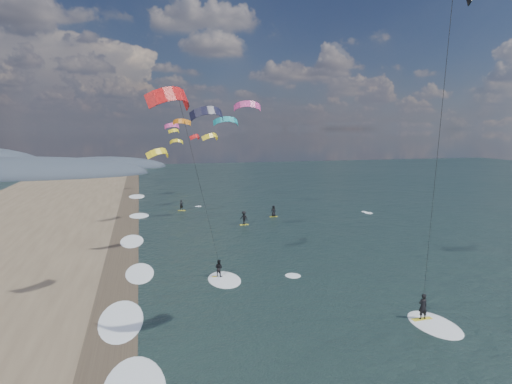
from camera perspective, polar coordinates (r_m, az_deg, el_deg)
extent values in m
plane|color=black|center=(26.25, 9.51, -19.08)|extent=(260.00, 260.00, 0.00)
cube|color=#382D23|center=(33.40, -18.09, -13.19)|extent=(3.00, 240.00, 0.00)
ellipsoid|color=#3D4756|center=(125.34, -28.95, 1.83)|extent=(64.00, 24.00, 10.00)
ellipsoid|color=#3D4756|center=(142.11, -19.98, 3.03)|extent=(40.00, 18.00, 7.00)
cube|color=gold|center=(30.39, 21.27, -15.52)|extent=(1.36, 0.41, 0.06)
imported|color=black|center=(30.05, 21.36, -14.00)|extent=(0.62, 0.41, 1.68)
ellipsoid|color=white|center=(29.99, 22.69, -15.99)|extent=(2.60, 4.20, 0.12)
cylinder|color=black|center=(24.39, 22.89, 3.02)|extent=(0.02, 0.02, 18.93)
cube|color=gold|center=(36.03, -4.97, -11.15)|extent=(1.11, 0.34, 0.05)
imported|color=black|center=(35.79, -4.98, -10.04)|extent=(0.87, 0.86, 1.41)
ellipsoid|color=white|center=(35.34, -4.25, -11.58)|extent=(2.60, 4.20, 0.12)
cylinder|color=black|center=(31.02, -7.35, 0.38)|extent=(0.02, 0.02, 14.69)
cube|color=gold|center=(54.46, -1.62, -4.37)|extent=(1.10, 0.35, 0.05)
imported|color=black|center=(54.28, -1.63, -3.45)|extent=(1.21, 1.27, 1.73)
cube|color=gold|center=(59.51, 2.35, -3.27)|extent=(1.10, 0.35, 0.05)
imported|color=black|center=(59.36, 2.35, -2.54)|extent=(0.88, 0.80, 1.51)
cube|color=gold|center=(64.83, -9.89, -2.42)|extent=(1.10, 0.35, 0.05)
imported|color=black|center=(64.68, -9.91, -1.73)|extent=(0.67, 0.58, 1.54)
ellipsoid|color=white|center=(29.66, -16.07, -15.94)|extent=(2.40, 5.40, 0.11)
ellipsoid|color=white|center=(38.05, -15.88, -10.41)|extent=(2.40, 5.40, 0.11)
ellipsoid|color=white|center=(48.61, -15.75, -6.29)|extent=(2.40, 5.40, 0.11)
ellipsoid|color=white|center=(62.27, -15.65, -3.08)|extent=(2.40, 5.40, 0.11)
ellipsoid|color=white|center=(80.00, -15.57, -0.58)|extent=(2.40, 5.40, 0.11)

